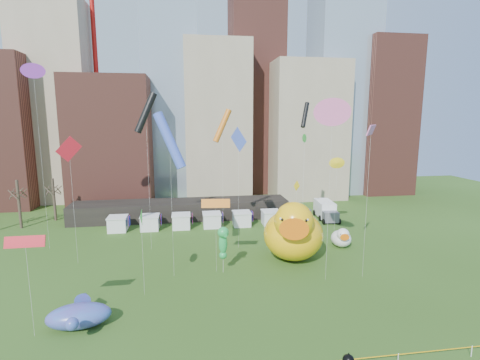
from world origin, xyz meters
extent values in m
cube|color=gray|center=(-30.00, 62.00, 21.00)|extent=(14.00, 12.00, 42.00)
cube|color=brown|center=(-18.00, 56.00, 13.00)|extent=(16.00, 14.00, 26.00)
cube|color=#8C9EB2|center=(-6.00, 64.00, 27.50)|extent=(12.00, 12.00, 55.00)
cube|color=gray|center=(4.00, 60.00, 17.00)|extent=(14.00, 14.00, 34.00)
cube|color=brown|center=(14.00, 66.00, 34.00)|extent=(12.00, 12.00, 68.00)
cube|color=gray|center=(24.00, 58.00, 15.00)|extent=(16.00, 14.00, 30.00)
cube|color=#8C9EB2|center=(34.00, 62.00, 24.00)|extent=(14.00, 12.00, 48.00)
cube|color=brown|center=(44.00, 60.00, 18.00)|extent=(12.00, 12.00, 36.00)
cylinder|color=red|center=(-22.00, 64.00, 38.00)|extent=(1.00, 1.00, 76.00)
cylinder|color=red|center=(30.00, 64.00, 38.00)|extent=(1.00, 1.00, 76.00)
cube|color=black|center=(-4.00, 42.00, 1.60)|extent=(38.00, 6.00, 3.20)
cube|color=white|center=(-14.00, 36.00, 1.10)|extent=(2.80, 2.80, 2.20)
cube|color=red|center=(-12.20, 36.00, 1.60)|extent=(0.08, 1.40, 1.60)
cube|color=white|center=(-9.00, 36.00, 1.10)|extent=(2.80, 2.80, 2.20)
cube|color=red|center=(-7.20, 36.00, 1.60)|extent=(0.08, 1.40, 1.60)
cube|color=white|center=(-4.00, 36.00, 1.10)|extent=(2.80, 2.80, 2.20)
cube|color=red|center=(-2.20, 36.00, 1.60)|extent=(0.08, 1.40, 1.60)
cube|color=white|center=(1.00, 36.00, 1.10)|extent=(2.80, 2.80, 2.20)
cube|color=red|center=(2.80, 36.00, 1.60)|extent=(0.08, 1.40, 1.60)
cube|color=white|center=(6.00, 36.00, 1.10)|extent=(2.80, 2.80, 2.20)
cube|color=red|center=(7.80, 36.00, 1.60)|extent=(0.08, 1.40, 1.60)
cube|color=white|center=(11.00, 36.00, 1.10)|extent=(2.80, 2.80, 2.20)
cube|color=red|center=(12.80, 36.00, 1.60)|extent=(0.08, 1.40, 1.60)
cube|color=white|center=(16.00, 36.00, 1.10)|extent=(2.80, 2.80, 2.20)
cube|color=red|center=(17.80, 36.00, 1.60)|extent=(0.08, 1.40, 1.60)
cylinder|color=#382B21|center=(-30.00, 40.00, 4.00)|extent=(0.44, 0.44, 8.00)
cylinder|color=#382B21|center=(-26.00, 44.00, 3.75)|extent=(0.44, 0.44, 7.50)
cylinder|color=white|center=(12.00, 0.00, 0.45)|extent=(0.06, 0.06, 0.90)
cylinder|color=white|center=(18.00, 0.00, 0.45)|extent=(0.06, 0.06, 0.90)
ellipsoid|color=#FEB90C|center=(10.36, 21.01, 3.13)|extent=(9.76, 10.66, 6.25)
ellipsoid|color=#FEB90C|center=(11.33, 24.33, 2.96)|extent=(2.44, 2.13, 2.53)
sphere|color=#FEB90C|center=(9.57, 18.33, 5.64)|extent=(5.83, 5.83, 4.70)
cone|color=orange|center=(9.01, 16.41, 5.48)|extent=(3.08, 2.76, 2.59)
sphere|color=white|center=(7.97, 17.45, 6.27)|extent=(0.85, 0.85, 0.85)
sphere|color=white|center=(10.45, 16.72, 6.27)|extent=(0.85, 0.85, 0.85)
sphere|color=black|center=(7.86, 17.07, 6.27)|extent=(0.42, 0.42, 0.42)
sphere|color=black|center=(10.34, 16.34, 6.27)|extent=(0.42, 0.42, 0.42)
ellipsoid|color=white|center=(18.27, 24.04, 1.15)|extent=(3.36, 3.74, 2.29)
ellipsoid|color=white|center=(18.52, 25.28, 1.09)|extent=(0.86, 0.73, 0.93)
sphere|color=white|center=(18.07, 23.04, 2.07)|extent=(2.03, 2.03, 1.72)
cone|color=orange|center=(17.93, 22.32, 2.01)|extent=(1.08, 0.95, 0.95)
sphere|color=white|center=(17.51, 22.67, 2.30)|extent=(0.31, 0.31, 0.31)
sphere|color=white|center=(18.44, 22.48, 2.30)|extent=(0.31, 0.31, 0.31)
sphere|color=black|center=(17.48, 22.52, 2.30)|extent=(0.16, 0.16, 0.16)
sphere|color=black|center=(18.41, 22.34, 2.30)|extent=(0.16, 0.16, 0.16)
cylinder|color=silver|center=(1.02, 17.85, 1.77)|extent=(0.03, 0.03, 3.54)
ellipsoid|color=green|center=(1.02, 17.85, 3.54)|extent=(1.10, 0.95, 2.53)
sphere|color=green|center=(1.02, 17.70, 4.90)|extent=(1.46, 1.46, 1.29)
cone|color=green|center=(1.02, 17.12, 4.83)|extent=(0.56, 0.86, 0.45)
sphere|color=green|center=(1.02, 17.90, 2.09)|extent=(0.90, 0.90, 0.90)
cylinder|color=silver|center=(11.41, 23.17, 1.45)|extent=(0.03, 0.03, 2.91)
ellipsoid|color=#4E45D0|center=(11.41, 23.17, 2.91)|extent=(1.05, 0.95, 2.20)
sphere|color=#4E45D0|center=(11.41, 23.02, 4.09)|extent=(1.43, 1.43, 1.12)
cone|color=#4E45D0|center=(11.41, 22.51, 4.03)|extent=(0.60, 0.79, 0.39)
sphere|color=#4E45D0|center=(11.41, 23.22, 1.65)|extent=(0.79, 0.79, 0.79)
ellipsoid|color=#563693|center=(-12.39, 8.52, 1.03)|extent=(5.61, 3.41, 2.05)
cone|color=#563693|center=(-12.68, 11.38, 1.33)|extent=(1.60, 1.78, 1.44)
sphere|color=#563693|center=(-12.11, 5.87, 1.85)|extent=(1.03, 1.03, 1.03)
sphere|color=black|center=(5.09, -6.00, 5.44)|extent=(0.61, 0.61, 0.61)
cone|color=black|center=(5.09, -6.00, 5.76)|extent=(0.22, 0.22, 0.27)
cube|color=white|center=(21.58, 38.64, 1.70)|extent=(3.08, 5.69, 2.75)
cube|color=#595960|center=(21.29, 35.14, 1.15)|extent=(2.68, 2.18, 1.76)
cylinder|color=black|center=(20.05, 36.78, 0.49)|extent=(0.36, 1.01, 0.99)
cylinder|color=black|center=(22.78, 36.56, 0.49)|extent=(0.36, 1.01, 0.99)
cylinder|color=black|center=(20.36, 40.51, 0.49)|extent=(0.36, 1.01, 0.99)
cylinder|color=black|center=(23.10, 40.28, 0.49)|extent=(0.36, 1.01, 0.99)
cylinder|color=silver|center=(-15.69, 7.66, 4.08)|extent=(0.02, 0.02, 8.15)
cube|color=red|center=(-15.69, 7.66, 8.15)|extent=(3.01, 0.48, 0.92)
cylinder|color=silver|center=(16.55, 14.33, 8.27)|extent=(0.02, 0.02, 16.54)
cube|color=pink|center=(16.55, 14.33, 16.54)|extent=(2.56, 3.21, 1.11)
cylinder|color=silver|center=(-7.98, 26.92, 9.24)|extent=(0.02, 0.02, 18.48)
cylinder|color=black|center=(-7.98, 26.92, 18.48)|extent=(3.27, 1.98, 5.37)
cylinder|color=silver|center=(-7.49, 13.70, 4.08)|extent=(0.02, 0.02, 8.16)
cone|color=green|center=(-7.49, 13.70, 8.16)|extent=(0.36, 1.60, 1.59)
cylinder|color=silver|center=(12.37, 26.45, 4.20)|extent=(0.02, 0.02, 8.40)
cube|color=yellow|center=(12.37, 26.45, 8.40)|extent=(0.42, 1.52, 1.56)
cylinder|color=silver|center=(3.95, 25.48, 7.52)|extent=(0.02, 0.02, 15.03)
cube|color=blue|center=(3.95, 25.48, 15.03)|extent=(1.73, 2.85, 3.30)
cylinder|color=silver|center=(1.83, 25.65, 8.41)|extent=(0.02, 0.02, 16.82)
cylinder|color=orange|center=(1.83, 25.65, 16.82)|extent=(2.70, 1.34, 4.42)
cylinder|color=silver|center=(-21.83, 28.88, 11.85)|extent=(0.02, 0.02, 23.70)
cone|color=purple|center=(-21.83, 28.88, 23.70)|extent=(1.87, 0.83, 1.90)
cylinder|color=silver|center=(-16.59, 23.28, 7.10)|extent=(0.02, 0.02, 14.20)
cube|color=red|center=(-16.59, 23.28, 14.20)|extent=(2.55, 1.75, 3.07)
cylinder|color=silver|center=(12.10, 14.19, 9.20)|extent=(0.02, 0.02, 18.40)
cone|color=pink|center=(12.10, 14.19, 18.40)|extent=(2.09, 2.47, 2.88)
cylinder|color=silver|center=(14.63, 30.43, 9.14)|extent=(0.02, 0.02, 18.28)
cylinder|color=black|center=(14.63, 30.43, 18.28)|extent=(1.88, 2.18, 3.82)
cylinder|color=silver|center=(14.07, 28.50, 7.48)|extent=(0.02, 0.02, 14.96)
cone|color=green|center=(14.07, 28.50, 14.96)|extent=(0.16, 1.26, 1.26)
cylinder|color=silver|center=(19.39, 29.05, 5.59)|extent=(0.02, 0.02, 11.19)
cone|color=yellow|center=(19.39, 29.05, 11.19)|extent=(1.65, 0.22, 1.65)
cylinder|color=silver|center=(-4.64, 17.70, 7.70)|extent=(0.02, 0.02, 15.41)
cylinder|color=blue|center=(-4.64, 17.70, 15.41)|extent=(3.74, 2.51, 6.20)
cylinder|color=silver|center=(0.26, 18.32, 4.09)|extent=(0.02, 0.02, 8.18)
cube|color=orange|center=(0.26, 18.32, 8.18)|extent=(3.30, 0.82, 1.00)
camera|label=1|loc=(-2.92, -21.74, 17.73)|focal=27.00mm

